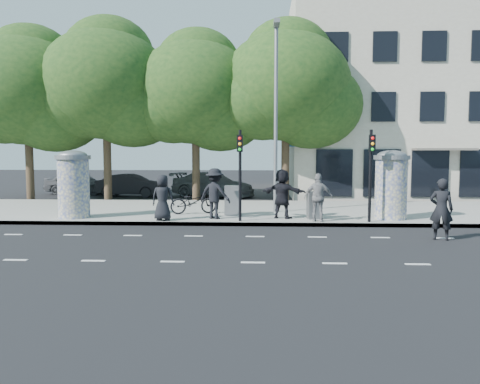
{
  "coord_description": "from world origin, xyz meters",
  "views": [
    {
      "loc": [
        0.21,
        -13.54,
        2.7
      ],
      "look_at": [
        -0.59,
        3.5,
        1.27
      ],
      "focal_mm": 35.0,
      "sensor_mm": 36.0,
      "label": 1
    }
  ],
  "objects_px": {
    "ad_column_right": "(391,183)",
    "cabinet_left": "(232,200)",
    "street_lamp": "(276,104)",
    "ped_a": "(163,198)",
    "bicycle": "(193,202)",
    "car_right": "(213,185)",
    "traffic_pole_far": "(371,166)",
    "car_left": "(79,183)",
    "ad_column_left": "(74,183)",
    "ped_d": "(215,194)",
    "ped_e": "(318,198)",
    "traffic_pole_near": "(240,166)",
    "cabinet_right": "(314,205)",
    "car_mid": "(131,185)",
    "man_road": "(441,209)",
    "ped_f": "(282,194)"
  },
  "relations": [
    {
      "from": "ad_column_right",
      "to": "cabinet_right",
      "type": "relative_size",
      "value": 2.48
    },
    {
      "from": "cabinet_right",
      "to": "car_mid",
      "type": "distance_m",
      "value": 14.57
    },
    {
      "from": "bicycle",
      "to": "car_left",
      "type": "bearing_deg",
      "value": 22.52
    },
    {
      "from": "ad_column_left",
      "to": "man_road",
      "type": "distance_m",
      "value": 13.42
    },
    {
      "from": "street_lamp",
      "to": "bicycle",
      "type": "distance_m",
      "value": 5.44
    },
    {
      "from": "ped_a",
      "to": "car_left",
      "type": "height_order",
      "value": "ped_a"
    },
    {
      "from": "ped_d",
      "to": "car_right",
      "type": "xyz_separation_m",
      "value": [
        -1.18,
        10.62,
        -0.38
      ]
    },
    {
      "from": "traffic_pole_far",
      "to": "man_road",
      "type": "bearing_deg",
      "value": -59.37
    },
    {
      "from": "ad_column_left",
      "to": "car_right",
      "type": "bearing_deg",
      "value": 67.32
    },
    {
      "from": "car_right",
      "to": "cabinet_left",
      "type": "bearing_deg",
      "value": -151.52
    },
    {
      "from": "ad_column_right",
      "to": "ad_column_left",
      "type": "bearing_deg",
      "value": -179.08
    },
    {
      "from": "car_left",
      "to": "ped_a",
      "type": "bearing_deg",
      "value": -141.48
    },
    {
      "from": "ped_a",
      "to": "cabinet_right",
      "type": "distance_m",
      "value": 5.81
    },
    {
      "from": "ad_column_right",
      "to": "ped_e",
      "type": "height_order",
      "value": "ad_column_right"
    },
    {
      "from": "ped_e",
      "to": "traffic_pole_near",
      "type": "bearing_deg",
      "value": 10.21
    },
    {
      "from": "ped_e",
      "to": "ped_d",
      "type": "bearing_deg",
      "value": 0.49
    },
    {
      "from": "bicycle",
      "to": "cabinet_right",
      "type": "xyz_separation_m",
      "value": [
        4.89,
        -1.29,
        0.02
      ]
    },
    {
      "from": "ped_a",
      "to": "traffic_pole_far",
      "type": "bearing_deg",
      "value": -175.56
    },
    {
      "from": "cabinet_left",
      "to": "car_right",
      "type": "relative_size",
      "value": 0.23
    },
    {
      "from": "street_lamp",
      "to": "ad_column_right",
      "type": "bearing_deg",
      "value": -23.73
    },
    {
      "from": "car_right",
      "to": "ad_column_right",
      "type": "bearing_deg",
      "value": -124.46
    },
    {
      "from": "car_right",
      "to": "ad_column_left",
      "type": "bearing_deg",
      "value": 175.23
    },
    {
      "from": "ad_column_left",
      "to": "traffic_pole_far",
      "type": "relative_size",
      "value": 0.78
    },
    {
      "from": "traffic_pole_near",
      "to": "ad_column_right",
      "type": "bearing_deg",
      "value": 8.89
    },
    {
      "from": "ped_f",
      "to": "cabinet_left",
      "type": "height_order",
      "value": "ped_f"
    },
    {
      "from": "traffic_pole_near",
      "to": "street_lamp",
      "type": "distance_m",
      "value": 4.07
    },
    {
      "from": "ad_column_right",
      "to": "cabinet_left",
      "type": "height_order",
      "value": "ad_column_right"
    },
    {
      "from": "car_left",
      "to": "ad_column_left",
      "type": "bearing_deg",
      "value": -153.7
    },
    {
      "from": "ad_column_right",
      "to": "cabinet_left",
      "type": "distance_m",
      "value": 6.31
    },
    {
      "from": "ped_e",
      "to": "car_right",
      "type": "relative_size",
      "value": 0.35
    },
    {
      "from": "ad_column_left",
      "to": "ped_d",
      "type": "distance_m",
      "value": 5.61
    },
    {
      "from": "street_lamp",
      "to": "ped_a",
      "type": "xyz_separation_m",
      "value": [
        -4.32,
        -2.78,
        -3.77
      ]
    },
    {
      "from": "ad_column_right",
      "to": "car_mid",
      "type": "xyz_separation_m",
      "value": [
        -13.07,
        10.33,
        -0.84
      ]
    },
    {
      "from": "ad_column_right",
      "to": "street_lamp",
      "type": "bearing_deg",
      "value": 156.27
    },
    {
      "from": "ped_d",
      "to": "car_right",
      "type": "relative_size",
      "value": 0.38
    },
    {
      "from": "traffic_pole_near",
      "to": "cabinet_right",
      "type": "xyz_separation_m",
      "value": [
        2.84,
        0.76,
        -1.55
      ]
    },
    {
      "from": "ad_column_left",
      "to": "cabinet_left",
      "type": "height_order",
      "value": "ad_column_left"
    },
    {
      "from": "bicycle",
      "to": "car_right",
      "type": "xyz_separation_m",
      "value": [
        -0.14,
        9.22,
        0.09
      ]
    },
    {
      "from": "traffic_pole_near",
      "to": "ped_a",
      "type": "bearing_deg",
      "value": 178.88
    },
    {
      "from": "ped_a",
      "to": "car_right",
      "type": "xyz_separation_m",
      "value": [
        0.74,
        11.21,
        -0.27
      ]
    },
    {
      "from": "cabinet_left",
      "to": "bicycle",
      "type": "bearing_deg",
      "value": 171.43
    },
    {
      "from": "ped_d",
      "to": "cabinet_right",
      "type": "distance_m",
      "value": 3.87
    },
    {
      "from": "street_lamp",
      "to": "bicycle",
      "type": "xyz_separation_m",
      "value": [
        -3.45,
        -0.79,
        -4.13
      ]
    },
    {
      "from": "ped_d",
      "to": "ped_e",
      "type": "relative_size",
      "value": 1.09
    },
    {
      "from": "traffic_pole_far",
      "to": "ped_d",
      "type": "height_order",
      "value": "traffic_pole_far"
    },
    {
      "from": "cabinet_left",
      "to": "ped_d",
      "type": "bearing_deg",
      "value": -116.72
    },
    {
      "from": "traffic_pole_near",
      "to": "car_mid",
      "type": "height_order",
      "value": "traffic_pole_near"
    },
    {
      "from": "traffic_pole_near",
      "to": "car_right",
      "type": "distance_m",
      "value": 11.57
    },
    {
      "from": "car_mid",
      "to": "ped_d",
      "type": "bearing_deg",
      "value": -141.85
    },
    {
      "from": "ped_f",
      "to": "man_road",
      "type": "xyz_separation_m",
      "value": [
        4.76,
        -3.52,
        -0.16
      ]
    }
  ]
}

